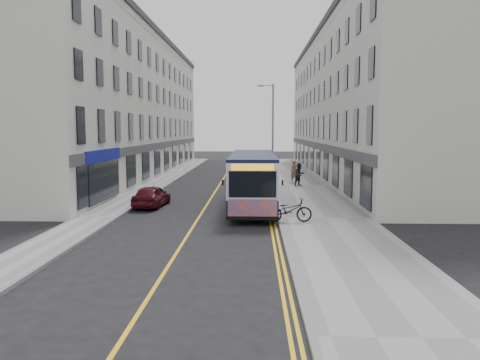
# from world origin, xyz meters

# --- Properties ---
(ground) EXTENTS (140.00, 140.00, 0.00)m
(ground) POSITION_xyz_m (0.00, 0.00, 0.00)
(ground) COLOR black
(ground) RESTS_ON ground
(pavement_east) EXTENTS (4.50, 64.00, 0.12)m
(pavement_east) POSITION_xyz_m (6.25, 12.00, 0.06)
(pavement_east) COLOR gray
(pavement_east) RESTS_ON ground
(pavement_west) EXTENTS (2.00, 64.00, 0.12)m
(pavement_west) POSITION_xyz_m (-5.00, 12.00, 0.06)
(pavement_west) COLOR gray
(pavement_west) RESTS_ON ground
(kerb_east) EXTENTS (0.18, 64.00, 0.13)m
(kerb_east) POSITION_xyz_m (4.00, 12.00, 0.07)
(kerb_east) COLOR slate
(kerb_east) RESTS_ON ground
(kerb_west) EXTENTS (0.18, 64.00, 0.13)m
(kerb_west) POSITION_xyz_m (-4.00, 12.00, 0.07)
(kerb_west) COLOR slate
(kerb_west) RESTS_ON ground
(road_centre_line) EXTENTS (0.12, 64.00, 0.01)m
(road_centre_line) POSITION_xyz_m (0.00, 12.00, 0.00)
(road_centre_line) COLOR yellow
(road_centre_line) RESTS_ON ground
(road_dbl_yellow_inner) EXTENTS (0.10, 64.00, 0.01)m
(road_dbl_yellow_inner) POSITION_xyz_m (3.55, 12.00, 0.00)
(road_dbl_yellow_inner) COLOR yellow
(road_dbl_yellow_inner) RESTS_ON ground
(road_dbl_yellow_outer) EXTENTS (0.10, 64.00, 0.01)m
(road_dbl_yellow_outer) POSITION_xyz_m (3.75, 12.00, 0.00)
(road_dbl_yellow_outer) COLOR yellow
(road_dbl_yellow_outer) RESTS_ON ground
(terrace_east) EXTENTS (6.00, 46.00, 13.00)m
(terrace_east) POSITION_xyz_m (11.50, 21.00, 6.50)
(terrace_east) COLOR beige
(terrace_east) RESTS_ON ground
(terrace_west) EXTENTS (6.00, 46.00, 13.00)m
(terrace_west) POSITION_xyz_m (-9.00, 21.00, 6.50)
(terrace_west) COLOR silver
(terrace_west) RESTS_ON ground
(streetlamp) EXTENTS (1.32, 0.18, 8.00)m
(streetlamp) POSITION_xyz_m (4.17, 14.00, 4.38)
(streetlamp) COLOR gray
(streetlamp) RESTS_ON ground
(city_bus) EXTENTS (2.46, 10.50, 3.05)m
(city_bus) POSITION_xyz_m (2.70, 2.28, 1.67)
(city_bus) COLOR black
(city_bus) RESTS_ON ground
(bicycle) EXTENTS (2.15, 0.86, 1.11)m
(bicycle) POSITION_xyz_m (4.40, -2.39, 0.67)
(bicycle) COLOR black
(bicycle) RESTS_ON pavement_east
(pedestrian_near) EXTENTS (0.71, 0.54, 1.75)m
(pedestrian_near) POSITION_xyz_m (6.04, 14.09, 1.00)
(pedestrian_near) COLOR brown
(pedestrian_near) RESTS_ON pavement_east
(pedestrian_far) EXTENTS (1.08, 1.04, 1.75)m
(pedestrian_far) POSITION_xyz_m (6.22, 11.69, 0.99)
(pedestrian_far) COLOR black
(pedestrian_far) RESTS_ON pavement_east
(car_white) EXTENTS (1.64, 3.81, 1.22)m
(car_white) POSITION_xyz_m (2.31, 21.56, 0.61)
(car_white) COLOR silver
(car_white) RESTS_ON ground
(car_maroon) EXTENTS (1.78, 3.78, 1.25)m
(car_maroon) POSITION_xyz_m (-3.07, 2.40, 0.63)
(car_maroon) COLOR #4F0D17
(car_maroon) RESTS_ON ground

